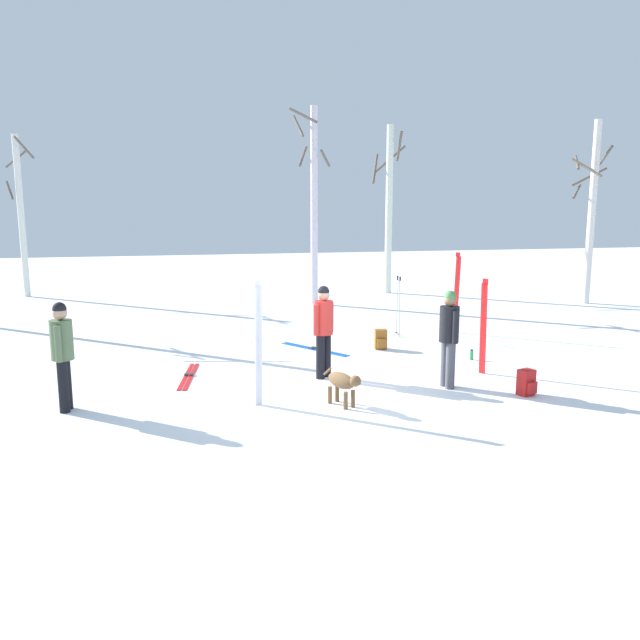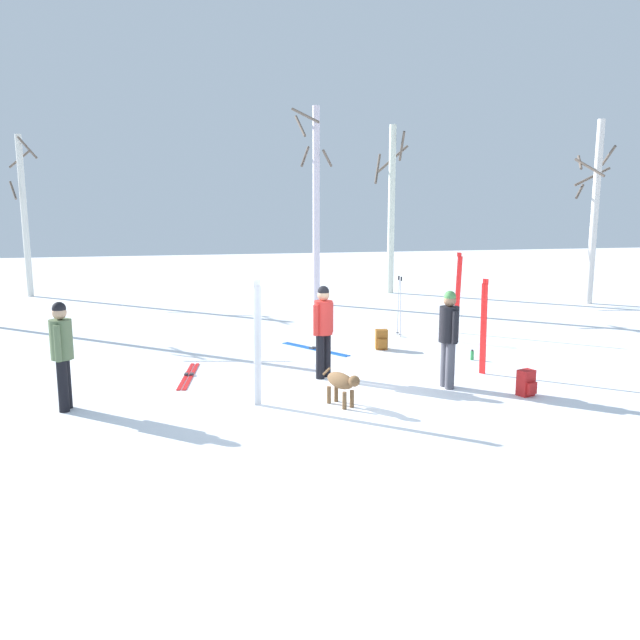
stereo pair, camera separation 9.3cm
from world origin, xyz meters
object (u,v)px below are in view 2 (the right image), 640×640
at_px(ski_pair_lying_1, 315,349).
at_px(backpack_0, 526,383).
at_px(ski_pair_planted_1, 258,344).
at_px(birch_tree_4, 594,209).
at_px(person_2, 449,333).
at_px(backpack_1, 381,340).
at_px(birch_tree_1, 24,214).
at_px(person_0, 323,326).
at_px(dog, 342,383).
at_px(ski_poles_0, 399,305).
at_px(birch_tree_2, 316,202).
at_px(person_1, 62,349).
at_px(ski_pair_planted_0, 484,327).
at_px(birch_tree_3, 391,207).
at_px(water_bottle_0, 472,355).
at_px(ski_pair_lying_0, 189,376).
at_px(ski_pair_planted_2, 458,293).

distance_m(ski_pair_lying_1, backpack_0, 4.98).
xyz_separation_m(ski_pair_planted_1, birch_tree_4, (11.49, 8.32, 1.96)).
distance_m(person_2, backpack_1, 3.22).
height_order(ski_pair_lying_1, birch_tree_1, birch_tree_1).
bearing_deg(person_0, dog, -92.29).
distance_m(person_0, ski_poles_0, 4.17).
bearing_deg(birch_tree_2, person_1, -121.82).
bearing_deg(ski_pair_lying_1, dog, -95.31).
bearing_deg(backpack_0, person_2, 146.88).
distance_m(ski_pair_planted_0, backpack_1, 2.76).
distance_m(person_2, ski_pair_lying_1, 3.90).
bearing_deg(person_0, birch_tree_4, 34.42).
distance_m(birch_tree_2, birch_tree_3, 3.68).
xyz_separation_m(ski_pair_planted_1, birch_tree_3, (6.07, 11.96, 2.02)).
bearing_deg(birch_tree_3, water_bottle_0, -98.17).
bearing_deg(birch_tree_1, birch_tree_4, -16.82).
height_order(ski_pair_lying_0, backpack_0, backpack_0).
height_order(ski_pair_planted_1, backpack_1, ski_pair_planted_1).
xyz_separation_m(ski_pair_lying_0, ski_poles_0, (5.02, 2.67, 0.77)).
bearing_deg(water_bottle_0, person_2, -126.12).
distance_m(person_0, person_1, 4.47).
xyz_separation_m(ski_pair_planted_2, backpack_1, (-2.36, -1.34, -0.78)).
relative_size(birch_tree_2, birch_tree_4, 1.07).
xyz_separation_m(backpack_1, water_bottle_0, (1.54, -1.33, -0.11)).
relative_size(ski_pair_planted_1, birch_tree_4, 0.36).
distance_m(person_2, water_bottle_0, 2.38).
bearing_deg(person_1, birch_tree_4, 28.81).
distance_m(ski_pair_planted_2, birch_tree_4, 7.27).
distance_m(ski_pair_planted_2, birch_tree_1, 14.84).
xyz_separation_m(person_2, dog, (-2.05, -0.64, -0.59)).
distance_m(ski_poles_0, birch_tree_4, 8.67).
height_order(person_2, ski_pair_planted_1, ski_pair_planted_1).
height_order(birch_tree_1, birch_tree_2, birch_tree_2).
xyz_separation_m(person_0, ski_pair_lying_0, (-2.45, 0.60, -0.97)).
bearing_deg(birch_tree_1, birch_tree_2, -21.90).
bearing_deg(ski_pair_lying_0, birch_tree_3, 54.37).
xyz_separation_m(ski_pair_planted_0, birch_tree_2, (-1.39, 8.93, 2.28)).
distance_m(backpack_1, birch_tree_1, 14.14).
relative_size(ski_pair_planted_2, birch_tree_2, 0.33).
bearing_deg(birch_tree_2, ski_pair_lying_1, -101.75).
bearing_deg(birch_tree_2, ski_pair_planted_1, -106.63).
height_order(person_0, backpack_0, person_0).
height_order(ski_poles_0, water_bottle_0, ski_poles_0).
xyz_separation_m(ski_pair_planted_1, water_bottle_0, (4.65, 2.08, -0.90)).
relative_size(person_2, ski_pair_planted_0, 0.95).
distance_m(person_1, birch_tree_2, 11.53).
relative_size(ski_pair_lying_1, birch_tree_2, 0.28).
distance_m(ski_pair_lying_0, birch_tree_1, 13.09).
relative_size(person_0, ski_pair_lying_0, 0.91).
distance_m(backpack_0, birch_tree_2, 10.92).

